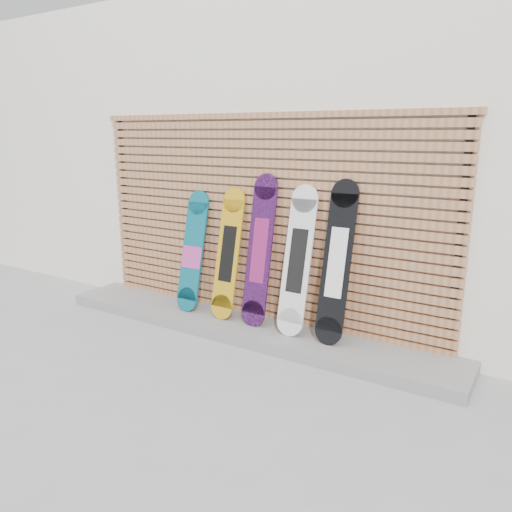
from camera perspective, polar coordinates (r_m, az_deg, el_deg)
The scene contains 9 objects.
ground at distance 4.84m, azimuth -4.24°, elevation -11.74°, with size 80.00×80.00×0.00m, color #959598.
building at distance 7.33m, azimuth 15.47°, elevation 11.14°, with size 12.00×5.00×3.60m, color white.
concrete_step at distance 5.41m, azimuth -1.29°, elevation -8.17°, with size 4.60×0.70×0.12m, color gray.
slat_wall at distance 5.33m, azimuth 0.36°, elevation 4.35°, with size 4.26×0.08×2.29m.
snowboard_0 at distance 5.68m, azimuth -7.25°, elevation 0.45°, with size 0.28×0.35×1.35m.
snowboard_1 at distance 5.39m, azimuth -3.21°, elevation 0.25°, with size 0.27×0.34×1.41m.
snowboard_2 at distance 5.17m, azimuth 0.42°, elevation 0.62°, with size 0.28×0.33×1.57m.
snowboard_3 at distance 4.95m, azimuth 4.75°, elevation -0.55°, with size 0.28×0.36×1.48m.
snowboard_4 at distance 4.78m, azimuth 9.23°, elevation -0.76°, with size 0.28×0.35×1.56m.
Camera 1 is at (2.59, -3.52, 2.09)m, focal length 35.00 mm.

